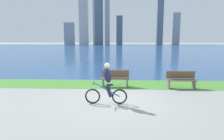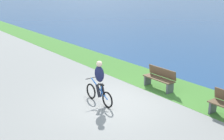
{
  "view_description": "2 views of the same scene",
  "coord_description": "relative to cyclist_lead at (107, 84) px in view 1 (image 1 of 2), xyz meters",
  "views": [
    {
      "loc": [
        0.24,
        -7.93,
        2.55
      ],
      "look_at": [
        -0.14,
        0.71,
        1.2
      ],
      "focal_mm": 31.62,
      "sensor_mm": 36.0,
      "label": 1
    },
    {
      "loc": [
        7.73,
        -5.86,
        4.25
      ],
      "look_at": [
        -0.14,
        0.11,
        1.25
      ],
      "focal_mm": 44.86,
      "sensor_mm": 36.0,
      "label": 2
    }
  ],
  "objects": [
    {
      "name": "ground_plane",
      "position": [
        0.29,
        0.36,
        -0.83
      ],
      "size": [
        300.0,
        300.0,
        0.0
      ],
      "primitive_type": "plane",
      "color": "gray"
    },
    {
      "name": "grass_strip_bayside",
      "position": [
        0.29,
        3.48,
        -0.82
      ],
      "size": [
        120.0,
        2.34,
        0.01
      ],
      "primitive_type": "cube",
      "color": "#478433",
      "rests_on": "ground"
    },
    {
      "name": "bay_water_surface",
      "position": [
        0.29,
        49.01,
        -0.83
      ],
      "size": [
        300.0,
        88.71,
        0.0
      ],
      "primitive_type": "cube",
      "color": "navy",
      "rests_on": "ground"
    },
    {
      "name": "cyclist_lead",
      "position": [
        0.0,
        0.0,
        0.0
      ],
      "size": [
        1.69,
        0.52,
        1.65
      ],
      "color": "black",
      "rests_on": "ground"
    },
    {
      "name": "bench_near_path",
      "position": [
        0.25,
        2.95,
        -0.38
      ],
      "size": [
        1.5,
        0.47,
        0.9
      ],
      "color": "brown",
      "rests_on": "ground"
    },
    {
      "name": "bench_far_along_path",
      "position": [
        3.71,
        2.7,
        -0.38
      ],
      "size": [
        1.5,
        0.47,
        0.9
      ],
      "color": "brown",
      "rests_on": "ground"
    },
    {
      "name": "city_skyline_far_shore",
      "position": [
        -4.2,
        85.85,
        10.5
      ],
      "size": [
        51.49,
        11.0,
        27.08
      ],
      "color": "#8C939E",
      "rests_on": "ground"
    }
  ]
}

